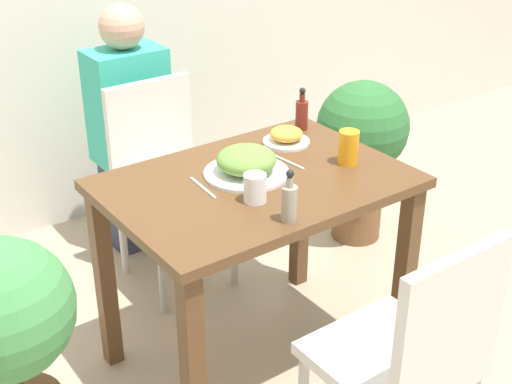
# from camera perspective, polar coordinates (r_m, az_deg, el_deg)

# --- Properties ---
(ground_plane) EXTENTS (16.00, 16.00, 0.00)m
(ground_plane) POSITION_cam_1_polar(r_m,az_deg,el_deg) (2.85, 0.00, -12.94)
(ground_plane) COLOR tan
(dining_table) EXTENTS (1.01, 0.71, 0.77)m
(dining_table) POSITION_cam_1_polar(r_m,az_deg,el_deg) (2.48, 0.00, -1.60)
(dining_table) COLOR brown
(dining_table) RESTS_ON ground_plane
(chair_near) EXTENTS (0.42, 0.42, 0.88)m
(chair_near) POSITION_cam_1_polar(r_m,az_deg,el_deg) (2.13, 12.40, -12.48)
(chair_near) COLOR silver
(chair_near) RESTS_ON ground_plane
(chair_far) EXTENTS (0.42, 0.42, 0.88)m
(chair_far) POSITION_cam_1_polar(r_m,az_deg,el_deg) (3.11, -7.29, 1.48)
(chair_far) COLOR silver
(chair_far) RESTS_ON ground_plane
(food_plate) EXTENTS (0.30, 0.30, 0.10)m
(food_plate) POSITION_cam_1_polar(r_m,az_deg,el_deg) (2.44, -0.77, 2.36)
(food_plate) COLOR white
(food_plate) RESTS_ON dining_table
(side_plate) EXTENTS (0.18, 0.18, 0.07)m
(side_plate) POSITION_cam_1_polar(r_m,az_deg,el_deg) (2.70, 2.44, 4.48)
(side_plate) COLOR white
(side_plate) RESTS_ON dining_table
(drink_cup) EXTENTS (0.07, 0.07, 0.09)m
(drink_cup) POSITION_cam_1_polar(r_m,az_deg,el_deg) (2.26, -0.08, 0.32)
(drink_cup) COLOR white
(drink_cup) RESTS_ON dining_table
(juice_glass) EXTENTS (0.07, 0.07, 0.12)m
(juice_glass) POSITION_cam_1_polar(r_m,az_deg,el_deg) (2.54, 7.40, 3.56)
(juice_glass) COLOR orange
(juice_glass) RESTS_ON dining_table
(sauce_bottle) EXTENTS (0.05, 0.05, 0.17)m
(sauce_bottle) POSITION_cam_1_polar(r_m,az_deg,el_deg) (2.82, 3.68, 6.30)
(sauce_bottle) COLOR maroon
(sauce_bottle) RESTS_ON dining_table
(condiment_bottle) EXTENTS (0.05, 0.05, 0.17)m
(condiment_bottle) POSITION_cam_1_polar(r_m,az_deg,el_deg) (2.14, 2.69, -0.77)
(condiment_bottle) COLOR gray
(condiment_bottle) RESTS_ON dining_table
(fork_utensil) EXTENTS (0.02, 0.18, 0.00)m
(fork_utensil) POSITION_cam_1_polar(r_m,az_deg,el_deg) (2.37, -4.29, 0.36)
(fork_utensil) COLOR silver
(fork_utensil) RESTS_ON dining_table
(spoon_utensil) EXTENTS (0.02, 0.17, 0.00)m
(spoon_utensil) POSITION_cam_1_polar(r_m,az_deg,el_deg) (2.55, 2.50, 2.47)
(spoon_utensil) COLOR silver
(spoon_utensil) RESTS_ON dining_table
(potted_plant_left) EXTENTS (0.42, 0.42, 0.84)m
(potted_plant_left) POSITION_cam_1_polar(r_m,az_deg,el_deg) (2.20, -19.33, -11.09)
(potted_plant_left) COLOR brown
(potted_plant_left) RESTS_ON ground_plane
(potted_plant_right) EXTENTS (0.44, 0.44, 0.80)m
(potted_plant_right) POSITION_cam_1_polar(r_m,az_deg,el_deg) (3.41, 8.47, 4.14)
(potted_plant_right) COLOR brown
(potted_plant_right) RESTS_ON ground_plane
(person_figure) EXTENTS (0.34, 0.22, 1.17)m
(person_figure) POSITION_cam_1_polar(r_m,az_deg,el_deg) (3.35, -10.00, 4.76)
(person_figure) COLOR #2D3347
(person_figure) RESTS_ON ground_plane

